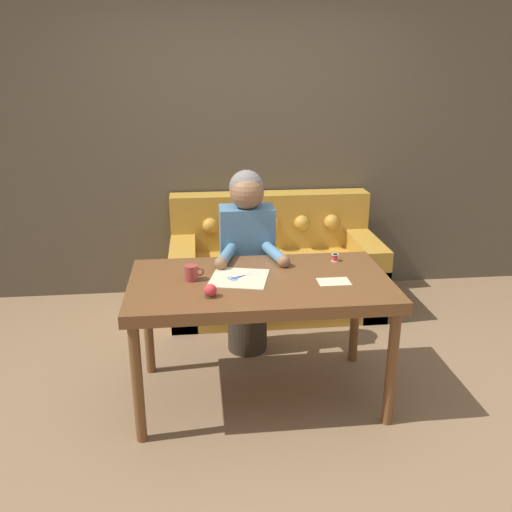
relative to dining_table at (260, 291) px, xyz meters
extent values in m
plane|color=#846647|center=(0.07, 0.01, -0.70)|extent=(16.00, 16.00, 0.00)
cube|color=brown|center=(0.07, 1.76, 0.60)|extent=(8.00, 0.06, 2.60)
cube|color=brown|center=(0.00, 0.00, 0.04)|extent=(1.50, 0.83, 0.07)
cylinder|color=brown|center=(-0.69, -0.35, -0.35)|extent=(0.06, 0.06, 0.70)
cylinder|color=brown|center=(0.69, -0.35, -0.35)|extent=(0.06, 0.06, 0.70)
cylinder|color=brown|center=(-0.69, 0.35, -0.35)|extent=(0.06, 0.06, 0.70)
cylinder|color=brown|center=(0.69, 0.35, -0.35)|extent=(0.06, 0.06, 0.70)
cube|color=#B7842D|center=(0.27, 1.28, -0.48)|extent=(1.69, 0.86, 0.44)
cube|color=#B7842D|center=(0.27, 1.60, -0.02)|extent=(1.69, 0.22, 0.47)
cube|color=#B7842D|center=(-0.47, 1.28, -0.40)|extent=(0.20, 0.86, 0.60)
cube|color=#B7842D|center=(1.02, 1.28, -0.40)|extent=(0.20, 0.86, 0.60)
sphere|color=#B7842D|center=(-0.24, 1.47, -0.02)|extent=(0.13, 0.13, 0.13)
sphere|color=#B7842D|center=(0.01, 1.47, -0.02)|extent=(0.13, 0.13, 0.13)
sphere|color=#B7842D|center=(0.27, 1.47, -0.02)|extent=(0.13, 0.13, 0.13)
sphere|color=#B7842D|center=(0.53, 1.47, -0.02)|extent=(0.13, 0.13, 0.13)
sphere|color=#B7842D|center=(0.79, 1.47, -0.02)|extent=(0.13, 0.13, 0.13)
cube|color=white|center=(0.59, 1.17, -0.26)|extent=(0.39, 0.27, 0.00)
cylinder|color=#33281E|center=(-0.02, 0.60, -0.45)|extent=(0.28, 0.28, 0.49)
cube|color=teal|center=(-0.02, 0.60, 0.07)|extent=(0.36, 0.22, 0.56)
sphere|color=#896042|center=(-0.02, 0.58, 0.45)|extent=(0.22, 0.22, 0.22)
sphere|color=slate|center=(-0.02, 0.61, 0.48)|extent=(0.23, 0.23, 0.23)
cylinder|color=teal|center=(-0.17, 0.34, 0.11)|extent=(0.15, 0.31, 0.07)
sphere|color=#896042|center=(-0.22, 0.19, 0.11)|extent=(0.08, 0.08, 0.08)
cylinder|color=teal|center=(0.13, 0.34, 0.11)|extent=(0.14, 0.31, 0.07)
sphere|color=#896042|center=(0.17, 0.19, 0.11)|extent=(0.08, 0.08, 0.08)
cube|color=beige|center=(-0.12, 0.03, 0.08)|extent=(0.39, 0.38, 0.00)
cube|color=beige|center=(0.41, -0.09, 0.08)|extent=(0.18, 0.13, 0.00)
cube|color=silver|center=(-0.06, 0.09, 0.08)|extent=(0.09, 0.08, 0.00)
cube|color=#2D569E|center=(-0.12, 0.03, 0.08)|extent=(0.06, 0.06, 0.00)
torus|color=#2D569E|center=(-0.15, 0.01, 0.08)|extent=(0.04, 0.04, 0.01)
cube|color=silver|center=(-0.05, 0.07, 0.08)|extent=(0.11, 0.05, 0.00)
cube|color=#2D569E|center=(-0.13, 0.04, 0.08)|extent=(0.07, 0.04, 0.00)
torus|color=#2D569E|center=(-0.16, 0.03, 0.08)|extent=(0.04, 0.04, 0.01)
cylinder|color=silver|center=(-0.10, 0.05, 0.08)|extent=(0.01, 0.01, 0.01)
cylinder|color=#9E3833|center=(-0.39, 0.03, 0.12)|extent=(0.08, 0.08, 0.09)
torus|color=#9E3833|center=(-0.34, 0.03, 0.12)|extent=(0.05, 0.01, 0.05)
cylinder|color=red|center=(0.50, 0.26, 0.10)|extent=(0.03, 0.03, 0.04)
cylinder|color=beige|center=(0.50, 0.26, 0.12)|extent=(0.04, 0.04, 0.00)
cylinder|color=beige|center=(0.50, 0.26, 0.08)|extent=(0.04, 0.04, 0.00)
cylinder|color=#4C3828|center=(-0.29, -0.21, 0.08)|extent=(0.06, 0.06, 0.01)
sphere|color=red|center=(-0.29, -0.21, 0.11)|extent=(0.07, 0.07, 0.07)
camera|label=1|loc=(-0.34, -2.87, 1.24)|focal=38.00mm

